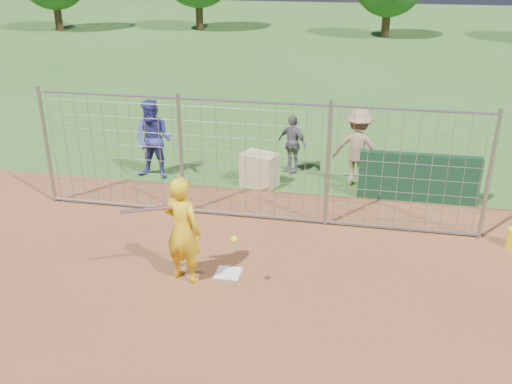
% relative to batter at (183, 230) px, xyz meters
% --- Properties ---
extents(ground, '(100.00, 100.00, 0.00)m').
position_rel_batter_xyz_m(ground, '(0.68, 0.50, -0.94)').
color(ground, '#2D591E').
rests_on(ground, ground).
extents(home_plate, '(0.43, 0.43, 0.02)m').
position_rel_batter_xyz_m(home_plate, '(0.68, 0.30, -0.93)').
color(home_plate, silver).
rests_on(home_plate, ground).
extents(dugout_wall, '(2.60, 0.20, 1.10)m').
position_rel_batter_xyz_m(dugout_wall, '(4.08, 4.10, -0.39)').
color(dugout_wall, '#11381E').
rests_on(dugout_wall, ground).
extents(batter, '(0.79, 0.64, 1.88)m').
position_rel_batter_xyz_m(batter, '(0.00, 0.00, 0.00)').
color(batter, gold).
rests_on(batter, ground).
extents(bystander_a, '(0.98, 0.79, 1.93)m').
position_rel_batter_xyz_m(bystander_a, '(-2.11, 4.30, 0.03)').
color(bystander_a, navy).
rests_on(bystander_a, ground).
extents(bystander_b, '(0.92, 0.75, 1.47)m').
position_rel_batter_xyz_m(bystander_b, '(1.10, 5.34, -0.21)').
color(bystander_b, '#57575C').
rests_on(bystander_b, ground).
extents(bystander_c, '(1.27, 0.84, 1.85)m').
position_rel_batter_xyz_m(bystander_c, '(2.71, 4.80, -0.02)').
color(bystander_c, '#8D6E4D').
rests_on(bystander_c, ground).
extents(equipment_bin, '(0.94, 0.79, 0.80)m').
position_rel_batter_xyz_m(equipment_bin, '(0.48, 4.29, -0.54)').
color(equipment_bin, tan).
rests_on(equipment_bin, ground).
extents(equipment_in_play, '(1.89, 0.43, 0.44)m').
position_rel_batter_xyz_m(equipment_in_play, '(-0.15, -0.26, 0.36)').
color(equipment_in_play, silver).
rests_on(equipment_in_play, ground).
extents(backstop_fence, '(9.08, 0.08, 2.60)m').
position_rel_batter_xyz_m(backstop_fence, '(0.68, 2.50, 0.32)').
color(backstop_fence, gray).
rests_on(backstop_fence, ground).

